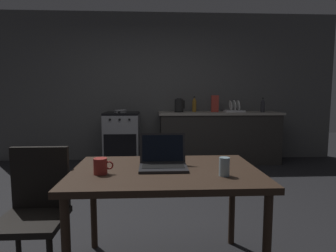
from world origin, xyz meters
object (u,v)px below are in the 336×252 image
Objects in this scene: stove_oven at (122,138)px; frying_pan at (120,111)px; dining_table at (166,180)px; cereal_box at (215,104)px; drinking_glass at (224,167)px; dish_rack at (234,109)px; chair at (36,206)px; bottle at (263,105)px; laptop at (163,161)px; coffee_mug at (101,166)px; bottle_b at (194,105)px; electric_kettle at (179,106)px.

frying_pan is (-0.02, -0.03, 0.48)m from stove_oven.
cereal_box is (1.03, 3.20, 0.40)m from dining_table.
drinking_glass is 0.34× the size of dish_rack.
chair is 3.93m from dish_rack.
bottle is 0.85m from cereal_box.
dining_table is at bearing -8.17° from chair.
laptop is 0.94× the size of dish_rack.
chair is 7.63× the size of drinking_glass.
bottle is at bearing -1.08° from stove_oven.
coffee_mug is (0.23, -3.27, 0.32)m from stove_oven.
bottle reaches higher than dish_rack.
chair is at bearing -93.81° from stove_oven.
bottle_b reaches higher than dish_rack.
bottle is (1.89, 3.09, 0.26)m from laptop.
dish_rack is at bearing 66.61° from dining_table.
bottle_b is (1.07, 3.35, 0.26)m from coffee_mug.
chair is 3.65m from bottle_b.
bottle_b is at bearing 78.50° from dining_table.
chair is 3.47m from electric_kettle.
cereal_box is at bearing 66.82° from laptop.
dining_table is at bearing -107.77° from cereal_box.
dining_table is 3.67m from bottle.
dining_table is at bearing 12.22° from coffee_mug.
stove_oven is at bearing 96.29° from laptop.
dish_rack is (0.35, -0.02, -0.10)m from cereal_box.
chair is at bearing 179.42° from laptop.
chair reaches higher than dining_table.
frying_pan is at bearing 76.90° from chair.
laptop is 0.42m from drinking_glass.
frying_pan is (0.20, 3.17, 0.44)m from chair.
bottle is at bearing 53.62° from laptop.
laptop reaches higher than coffee_mug.
frying_pan is at bearing 106.88° from drinking_glass.
cereal_box is at bearing -9.40° from bottle_b.
dining_table is at bearing -78.26° from frying_pan.
drinking_glass is at bearing -25.59° from dining_table.
drinking_glass is (-1.52, -3.30, -0.25)m from bottle.
electric_kettle reaches higher than chair.
chair is 2.73× the size of laptop.
dining_table is 3.22m from electric_kettle.
coffee_mug is at bearing -107.77° from bottle_b.
bottle_b reaches higher than coffee_mug.
bottle_b is (0.68, 3.22, 0.27)m from laptop.
stove_oven is 2.68× the size of dish_rack.
stove_oven is 3.51m from drinking_glass.
coffee_mug is (-0.40, -0.13, 0.00)m from laptop.
dining_table is at bearing -76.07° from laptop.
frying_pan is 1.36× the size of cereal_box.
frying_pan is at bearing -178.36° from electric_kettle.
bottle is (1.50, -0.05, 0.00)m from electric_kettle.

